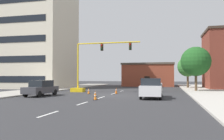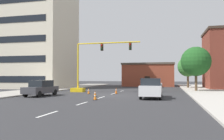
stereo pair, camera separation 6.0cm
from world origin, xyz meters
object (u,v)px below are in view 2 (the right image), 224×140
object	(u,v)px
tree_right_far	(188,67)
pickup_truck_white	(151,88)
traffic_cone_roadside_d	(89,91)
traffic_signal_gantry	(86,76)
traffic_cone_roadside_b	(116,91)
traffic_cone_roadside_c	(95,97)
sedan_dark_gray_near_left	(41,88)
tree_right_mid	(196,61)
traffic_cone_roadside_a	(95,94)

from	to	relation	value
tree_right_far	pickup_truck_white	distance (m)	21.96
tree_right_far	traffic_cone_roadside_d	world-z (taller)	tree_right_far
traffic_signal_gantry	traffic_cone_roadside_b	distance (m)	5.64
traffic_cone_roadside_b	traffic_cone_roadside_c	distance (m)	7.89
traffic_cone_roadside_b	traffic_cone_roadside_c	world-z (taller)	traffic_cone_roadside_b
traffic_signal_gantry	sedan_dark_gray_near_left	distance (m)	8.09
traffic_cone_roadside_b	traffic_cone_roadside_d	xyz separation A→B (m)	(-3.29, -0.92, -0.03)
pickup_truck_white	traffic_signal_gantry	bearing A→B (deg)	143.03
tree_right_mid	traffic_cone_roadside_b	size ratio (longest dim) A/B	8.42
sedan_dark_gray_near_left	traffic_cone_roadside_b	size ratio (longest dim) A/B	6.05
tree_right_mid	pickup_truck_white	world-z (taller)	tree_right_mid
traffic_cone_roadside_a	traffic_cone_roadside_c	xyz separation A→B (m)	(1.19, -3.75, 0.01)
traffic_cone_roadside_a	traffic_cone_roadside_d	xyz separation A→B (m)	(-1.87, 3.21, 0.06)
tree_right_mid	sedan_dark_gray_near_left	xyz separation A→B (m)	(-17.52, -11.82, -3.41)
tree_right_mid	traffic_cone_roadside_c	distance (m)	18.32
tree_right_far	traffic_cone_roadside_a	xyz separation A→B (m)	(-11.24, -20.55, -3.67)
traffic_cone_roadside_a	traffic_cone_roadside_b	world-z (taller)	traffic_cone_roadside_b
traffic_signal_gantry	tree_right_far	world-z (taller)	traffic_signal_gantry
tree_right_far	tree_right_mid	bearing A→B (deg)	-88.00
traffic_cone_roadside_b	traffic_cone_roadside_d	distance (m)	3.41
traffic_cone_roadside_a	traffic_cone_roadside_c	world-z (taller)	traffic_cone_roadside_c
sedan_dark_gray_near_left	traffic_cone_roadside_d	bearing A→B (deg)	46.05
pickup_truck_white	traffic_cone_roadside_a	world-z (taller)	pickup_truck_white
tree_right_mid	traffic_signal_gantry	bearing A→B (deg)	-163.93
sedan_dark_gray_near_left	traffic_cone_roadside_a	distance (m)	6.06
tree_right_mid	traffic_cone_roadside_a	distance (m)	16.33
tree_right_mid	traffic_cone_roadside_a	bearing A→B (deg)	-137.00
sedan_dark_gray_near_left	traffic_cone_roadside_b	world-z (taller)	sedan_dark_gray_near_left
sedan_dark_gray_near_left	traffic_cone_roadside_d	world-z (taller)	sedan_dark_gray_near_left
sedan_dark_gray_near_left	traffic_cone_roadside_a	world-z (taller)	sedan_dark_gray_near_left
pickup_truck_white	traffic_cone_roadside_c	distance (m)	5.88
traffic_signal_gantry	tree_right_mid	size ratio (longest dim) A/B	1.51
tree_right_mid	sedan_dark_gray_near_left	bearing A→B (deg)	-146.00
pickup_truck_white	tree_right_far	bearing A→B (deg)	76.33
sedan_dark_gray_near_left	traffic_cone_roadside_d	xyz separation A→B (m)	(4.08, 4.23, -0.54)
tree_right_mid	pickup_truck_white	bearing A→B (deg)	-115.69
traffic_signal_gantry	pickup_truck_white	xyz separation A→B (m)	(9.43, -7.10, -1.30)
tree_right_mid	tree_right_far	bearing A→B (deg)	92.00
traffic_cone_roadside_d	tree_right_far	bearing A→B (deg)	52.91
tree_right_far	traffic_cone_roadside_d	xyz separation A→B (m)	(-13.11, -17.34, -3.61)
traffic_cone_roadside_d	traffic_cone_roadside_b	bearing A→B (deg)	15.70
pickup_truck_white	traffic_cone_roadside_d	world-z (taller)	pickup_truck_white
tree_right_mid	sedan_dark_gray_near_left	world-z (taller)	tree_right_mid
traffic_signal_gantry	sedan_dark_gray_near_left	world-z (taller)	traffic_signal_gantry
traffic_cone_roadside_c	traffic_cone_roadside_d	xyz separation A→B (m)	(-3.05, 6.96, 0.05)
pickup_truck_white	sedan_dark_gray_near_left	world-z (taller)	pickup_truck_white
tree_right_far	traffic_cone_roadside_c	distance (m)	26.55
tree_right_far	pickup_truck_white	xyz separation A→B (m)	(-5.14, -21.14, -2.99)
tree_right_mid	sedan_dark_gray_near_left	size ratio (longest dim) A/B	1.39
tree_right_mid	traffic_cone_roadside_d	bearing A→B (deg)	-150.55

